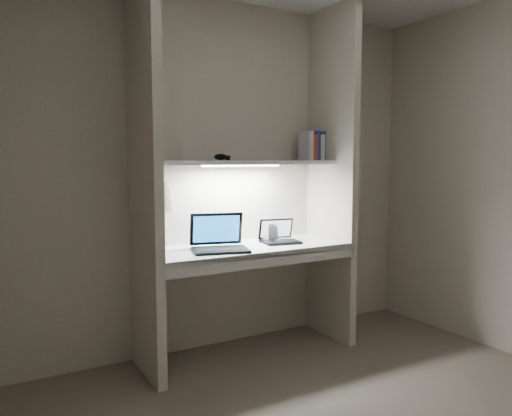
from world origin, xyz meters
TOP-DOWN VIEW (x-y plane):
  - back_wall at (0.00, 1.50)m, footprint 3.20×0.01m
  - alcove_panel_left at (-0.73, 1.23)m, footprint 0.06×0.55m
  - alcove_panel_right at (0.73, 1.23)m, footprint 0.06×0.55m
  - desk at (0.00, 1.23)m, footprint 1.40×0.55m
  - desk_apron at (0.00, 0.96)m, footprint 1.46×0.03m
  - shelf at (0.00, 1.32)m, footprint 1.40×0.36m
  - strip_light at (0.00, 1.32)m, footprint 0.60×0.04m
  - table_lamp at (-0.64, 1.37)m, footprint 0.31×0.31m
  - laptop_main at (-0.24, 1.19)m, footprint 0.43×0.39m
  - laptop_netbook at (0.27, 1.24)m, footprint 0.30×0.27m
  - speaker at (0.24, 1.32)m, footprint 0.10×0.08m
  - mouse at (0.17, 1.21)m, footprint 0.10×0.08m
  - cable_coil at (0.21, 1.34)m, footprint 0.12×0.12m
  - sticky_note at (-0.64, 1.33)m, footprint 0.08×0.08m
  - book_row at (0.65, 1.33)m, footprint 0.21×0.15m
  - shelf_box at (-0.64, 1.43)m, footprint 0.08×0.06m
  - shelf_gadget at (-0.14, 1.35)m, footprint 0.12×0.10m

SIDE VIEW (x-z plane):
  - desk_apron at x=0.00m, z-range 0.67..0.77m
  - desk at x=0.00m, z-range 0.73..0.77m
  - sticky_note at x=-0.64m, z-range 0.77..0.77m
  - cable_coil at x=0.21m, z-range 0.77..0.78m
  - mouse at x=0.17m, z-range 0.77..0.80m
  - laptop_netbook at x=0.27m, z-range 0.73..0.89m
  - laptop_main at x=-0.24m, z-range 0.70..0.95m
  - speaker at x=0.24m, z-range 0.77..0.90m
  - table_lamp at x=-0.64m, z-range 0.85..1.30m
  - back_wall at x=0.00m, z-range 0.00..2.50m
  - alcove_panel_left at x=-0.73m, z-range 0.00..2.50m
  - alcove_panel_right at x=0.73m, z-range 0.00..2.50m
  - strip_light at x=0.00m, z-range 1.32..1.34m
  - shelf at x=0.00m, z-range 1.34..1.36m
  - shelf_gadget at x=-0.14m, z-range 1.37..1.41m
  - shelf_box at x=-0.64m, z-range 1.36..1.50m
  - book_row at x=0.65m, z-range 1.36..1.58m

